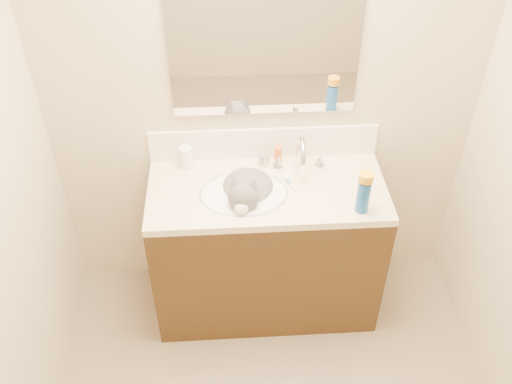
{
  "coord_description": "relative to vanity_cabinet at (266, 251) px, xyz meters",
  "views": [
    {
      "loc": [
        -0.19,
        -1.21,
        2.69
      ],
      "look_at": [
        -0.06,
        0.92,
        0.88
      ],
      "focal_mm": 40.0,
      "sensor_mm": 36.0,
      "label": 1
    }
  ],
  "objects": [
    {
      "name": "room_shell",
      "position": [
        0.0,
        -0.97,
        1.08
      ],
      "size": [
        2.24,
        2.54,
        2.52
      ],
      "color": "beige",
      "rests_on": "ground"
    },
    {
      "name": "vanity_cabinet",
      "position": [
        0.0,
        0.0,
        0.0
      ],
      "size": [
        1.2,
        0.55,
        0.82
      ],
      "primitive_type": "cube",
      "color": "#38240F",
      "rests_on": "ground"
    },
    {
      "name": "counter_slab",
      "position": [
        0.0,
        0.0,
        0.43
      ],
      "size": [
        1.2,
        0.55,
        0.04
      ],
      "primitive_type": "cube",
      "color": "beige",
      "rests_on": "vanity_cabinet"
    },
    {
      "name": "basin",
      "position": [
        -0.12,
        -0.03,
        0.38
      ],
      "size": [
        0.45,
        0.36,
        0.14
      ],
      "primitive_type": "ellipsoid",
      "color": "white",
      "rests_on": "vanity_cabinet"
    },
    {
      "name": "faucet",
      "position": [
        0.18,
        0.14,
        0.54
      ],
      "size": [
        0.28,
        0.2,
        0.21
      ],
      "color": "silver",
      "rests_on": "counter_slab"
    },
    {
      "name": "cat",
      "position": [
        -0.1,
        -0.0,
        0.42
      ],
      "size": [
        0.35,
        0.43,
        0.32
      ],
      "rotation": [
        0.0,
        0.0,
        -0.2
      ],
      "color": "#575457",
      "rests_on": "basin"
    },
    {
      "name": "backsplash",
      "position": [
        0.0,
        0.26,
        0.54
      ],
      "size": [
        1.2,
        0.02,
        0.18
      ],
      "primitive_type": "cube",
      "color": "white",
      "rests_on": "counter_slab"
    },
    {
      "name": "mirror",
      "position": [
        0.0,
        0.26,
        1.13
      ],
      "size": [
        0.9,
        0.02,
        0.8
      ],
      "primitive_type": "cube",
      "color": "white",
      "rests_on": "room_shell"
    },
    {
      "name": "pill_bottle",
      "position": [
        -0.41,
        0.2,
        0.51
      ],
      "size": [
        0.08,
        0.08,
        0.12
      ],
      "primitive_type": "cylinder",
      "rotation": [
        0.0,
        0.0,
        0.33
      ],
      "color": "white",
      "rests_on": "counter_slab"
    },
    {
      "name": "pill_label",
      "position": [
        -0.41,
        0.2,
        0.49
      ],
      "size": [
        0.07,
        0.07,
        0.04
      ],
      "primitive_type": "cylinder",
      "rotation": [
        0.0,
        0.0,
        0.33
      ],
      "color": "orange",
      "rests_on": "pill_bottle"
    },
    {
      "name": "silver_jar",
      "position": [
        -0.01,
        0.2,
        0.48
      ],
      "size": [
        0.06,
        0.06,
        0.06
      ],
      "primitive_type": "cylinder",
      "rotation": [
        0.0,
        0.0,
        0.16
      ],
      "color": "#B7B7BC",
      "rests_on": "counter_slab"
    },
    {
      "name": "amber_bottle",
      "position": [
        0.07,
        0.21,
        0.5
      ],
      "size": [
        0.04,
        0.04,
        0.09
      ],
      "primitive_type": "cylinder",
      "rotation": [
        0.0,
        0.0,
        -0.15
      ],
      "color": "orange",
      "rests_on": "counter_slab"
    },
    {
      "name": "toothbrush",
      "position": [
        0.11,
        0.04,
        0.46
      ],
      "size": [
        0.07,
        0.13,
        0.01
      ],
      "primitive_type": "cube",
      "rotation": [
        0.0,
        0.0,
        0.43
      ],
      "color": "white",
      "rests_on": "counter_slab"
    },
    {
      "name": "toothbrush_head",
      "position": [
        0.11,
        0.04,
        0.46
      ],
      "size": [
        0.03,
        0.04,
        0.02
      ],
      "primitive_type": "cube",
      "rotation": [
        0.0,
        0.0,
        0.43
      ],
      "color": "#629ED1",
      "rests_on": "counter_slab"
    },
    {
      "name": "spray_can",
      "position": [
        0.43,
        -0.19,
        0.54
      ],
      "size": [
        0.06,
        0.06,
        0.17
      ],
      "primitive_type": "cylinder",
      "rotation": [
        0.0,
        0.0,
        -0.03
      ],
      "color": "#164EA0",
      "rests_on": "counter_slab"
    },
    {
      "name": "spray_cap",
      "position": [
        0.43,
        -0.19,
        0.65
      ],
      "size": [
        0.07,
        0.07,
        0.04
      ],
      "primitive_type": "cylinder",
      "rotation": [
        0.0,
        0.0,
        -0.03
      ],
      "color": "orange",
      "rests_on": "spray_can"
    }
  ]
}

